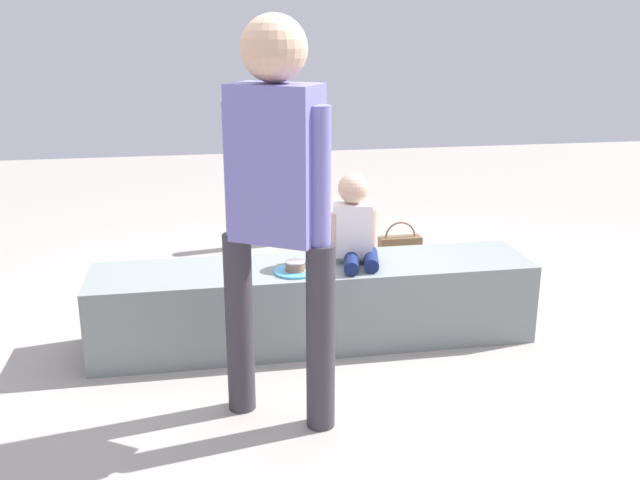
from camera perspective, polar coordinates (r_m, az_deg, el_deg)
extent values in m
plane|color=#A19790|center=(3.90, -0.46, -8.06)|extent=(12.00, 12.00, 0.00)
cube|color=gray|center=(3.82, -0.47, -5.12)|extent=(2.35, 0.50, 0.43)
cylinder|color=#121F4F|center=(3.68, 2.56, -1.79)|extent=(0.13, 0.26, 0.08)
cylinder|color=#121F4F|center=(3.72, 4.15, -1.58)|extent=(0.13, 0.26, 0.08)
cube|color=white|center=(3.75, 2.66, 0.88)|extent=(0.23, 0.17, 0.28)
sphere|color=#DBAD8C|center=(3.70, 2.71, 4.21)|extent=(0.16, 0.16, 0.16)
cylinder|color=#DBAD8C|center=(3.71, 1.05, 0.62)|extent=(0.05, 0.05, 0.21)
cylinder|color=#DBAD8C|center=(3.80, 4.23, 0.99)|extent=(0.05, 0.05, 0.21)
cylinder|color=#343137|center=(2.95, 0.05, -7.95)|extent=(0.12, 0.12, 0.82)
cylinder|color=#343137|center=(3.10, -6.53, -6.78)|extent=(0.12, 0.12, 0.82)
cube|color=#726CB5|center=(2.81, -3.58, 6.17)|extent=(0.40, 0.36, 0.62)
sphere|color=#DBAD8C|center=(2.76, -3.75, 15.23)|extent=(0.26, 0.26, 0.26)
cylinder|color=#726CB5|center=(2.74, -0.11, 4.73)|extent=(0.10, 0.10, 0.59)
cylinder|color=#726CB5|center=(2.90, -6.82, 5.27)|extent=(0.10, 0.10, 0.59)
cylinder|color=#4CA5D8|center=(3.63, -2.02, -2.56)|extent=(0.22, 0.22, 0.01)
cylinder|color=#8B6048|center=(3.62, -2.03, -2.13)|extent=(0.10, 0.10, 0.05)
cylinder|color=silver|center=(3.61, -2.03, -1.74)|extent=(0.10, 0.10, 0.01)
cube|color=silver|center=(3.63, -1.05, -2.42)|extent=(0.11, 0.04, 0.00)
cube|color=#4C99E0|center=(4.42, -11.56, -3.69)|extent=(0.20, 0.08, 0.24)
torus|color=white|center=(4.38, -12.24, -2.24)|extent=(0.08, 0.01, 0.08)
torus|color=white|center=(4.38, -11.07, -2.18)|extent=(0.08, 0.01, 0.08)
cylinder|color=black|center=(5.63, -1.67, 0.08)|extent=(0.36, 0.36, 0.04)
cylinder|color=black|center=(5.51, -1.72, 4.88)|extent=(0.11, 0.11, 0.92)
cylinder|color=silver|center=(4.44, -4.58, -3.73)|extent=(0.06, 0.06, 0.17)
cone|color=silver|center=(4.41, -4.61, -2.48)|extent=(0.06, 0.06, 0.03)
cylinder|color=white|center=(4.40, -4.62, -2.18)|extent=(0.03, 0.03, 0.02)
cylinder|color=red|center=(4.69, 0.17, -2.99)|extent=(0.07, 0.07, 0.10)
cube|color=black|center=(4.38, 3.48, -3.56)|extent=(0.29, 0.13, 0.23)
torus|color=black|center=(4.35, 3.51, -2.10)|extent=(0.22, 0.01, 0.22)
cube|color=brown|center=(4.92, 6.46, -1.18)|extent=(0.29, 0.10, 0.26)
torus|color=brown|center=(4.89, 6.51, 0.25)|extent=(0.22, 0.01, 0.22)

